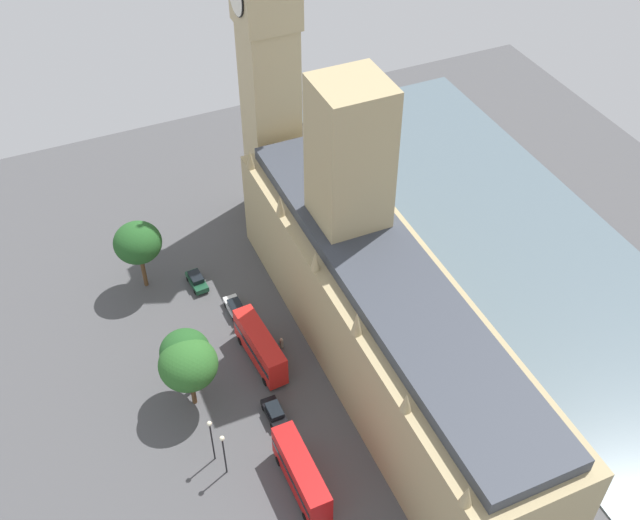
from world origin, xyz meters
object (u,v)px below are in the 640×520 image
Objects in this scene: plane_tree_trailing at (185,352)px; plane_tree_midblock at (138,243)px; parliament_building at (380,306)px; street_lamp_slot_10 at (211,434)px; street_lamp_slot_11 at (223,448)px; double_decker_bus_corner at (301,474)px; plane_tree_under_trees at (188,364)px; pedestrian_kerbside at (281,343)px; car_dark_green_far_end at (197,280)px; clock_tower at (267,45)px; car_black_opposite_hall at (274,412)px; double_decker_bus_near_tower at (260,346)px; car_white_leading at (236,308)px.

plane_tree_midblock reaches higher than plane_tree_trailing.
street_lamp_slot_10 is at bearing 14.56° from parliament_building.
plane_tree_trailing is 12.43m from street_lamp_slot_11.
parliament_building is 5.62× the size of double_decker_bus_corner.
plane_tree_under_trees is 21.81m from plane_tree_midblock.
street_lamp_slot_10 is at bearing 134.56° from pedestrian_kerbside.
street_lamp_slot_11 is at bearing 74.87° from car_dark_green_far_end.
street_lamp_slot_11 is (-0.43, 10.47, -2.33)m from plane_tree_under_trees.
pedestrian_kerbside is 14.13m from plane_tree_trailing.
double_decker_bus_corner is at bearing 71.94° from clock_tower.
car_black_opposite_hall is 0.44× the size of plane_tree_trailing.
car_dark_green_far_end is 0.43× the size of double_decker_bus_corner.
double_decker_bus_near_tower is (-3.32, 16.06, 1.75)m from car_dark_green_far_end.
street_lamp_slot_11 reaches higher than double_decker_bus_corner.
plane_tree_midblock is (7.43, -37.30, 5.02)m from double_decker_bus_corner.
street_lamp_slot_11 is (22.39, 8.11, -4.45)m from parliament_building.
plane_tree_under_trees is at bearing 12.38° from double_decker_bus_near_tower.
street_lamp_slot_10 is (9.68, 11.19, 2.10)m from double_decker_bus_near_tower.
plane_tree_midblock reaches higher than car_dark_green_far_end.
double_decker_bus_corner is at bearing 165.48° from pedestrian_kerbside.
pedestrian_kerbside is at bearing -130.33° from street_lamp_slot_11.
car_black_opposite_hall is 9.33m from street_lamp_slot_10.
street_lamp_slot_11 is (8.85, 22.30, 3.70)m from car_white_leading.
parliament_building is 15.71m from double_decker_bus_near_tower.
car_black_opposite_hall is 0.40× the size of double_decker_bus_corner.
plane_tree_trailing is (5.98, 17.23, 6.30)m from car_dark_green_far_end.
car_dark_green_far_end is at bearing 36.37° from clock_tower.
car_dark_green_far_end is 0.97× the size of car_white_leading.
parliament_building is 23.04m from plane_tree_under_trees.
car_white_leading reaches higher than pedestrian_kerbside.
clock_tower is at bearing 71.29° from double_decker_bus_corner.
clock_tower is 11.45× the size of car_dark_green_far_end.
street_lamp_slot_11 is (9.02, 13.32, 1.95)m from double_decker_bus_near_tower.
plane_tree_under_trees is at bearing 54.11° from clock_tower.
double_decker_bus_corner is (15.63, 13.14, -6.40)m from parliament_building.
double_decker_bus_corner is at bearing 87.62° from car_dark_green_far_end.
plane_tree_trailing is at bearing 2.78° from double_decker_bus_near_tower.
pedestrian_kerbside is at bearing -136.44° from street_lamp_slot_10.
pedestrian_kerbside is at bearing 73.82° from double_decker_bus_corner.
car_white_leading is 0.48× the size of plane_tree_under_trees.
plane_tree_under_trees is (22.82, -2.36, -2.12)m from parliament_building.
double_decker_bus_near_tower reaches higher than pedestrian_kerbside.
car_white_leading is at bearing -93.30° from double_decker_bus_near_tower.
double_decker_bus_corner is at bearing 136.08° from street_lamp_slot_10.
plane_tree_trailing is 1.41× the size of street_lamp_slot_10.
parliament_building is 37.62m from clock_tower.
street_lamp_slot_11 is (-0.67, 32.27, -3.07)m from plane_tree_midblock.
plane_tree_under_trees is 1.43× the size of street_lamp_slot_10.
car_black_opposite_hall is 0.64× the size of street_lamp_slot_11.
street_lamp_slot_10 is at bearing 72.71° from car_dark_green_far_end.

